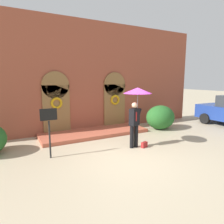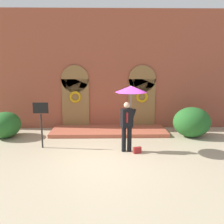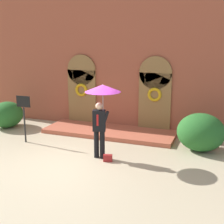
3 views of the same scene
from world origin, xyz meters
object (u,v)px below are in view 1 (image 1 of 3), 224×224
Objects in this scene: shrub_right at (160,117)px; handbag at (144,145)px; person_with_umbrella at (137,99)px; sign_post at (49,125)px.

handbag is at bearing -142.31° from shrub_right.
person_with_umbrella is at bearing -147.78° from shrub_right.
handbag is 3.30m from shrub_right.
shrub_right is at bearing 12.28° from sign_post.
sign_post is at bearing 171.73° from person_with_umbrella.
person_with_umbrella is at bearing -8.27° from sign_post.
shrub_right is at bearing 21.54° from handbag.
sign_post reaches higher than handbag.
handbag is at bearing -10.84° from sign_post.
sign_post is at bearing -167.72° from shrub_right.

